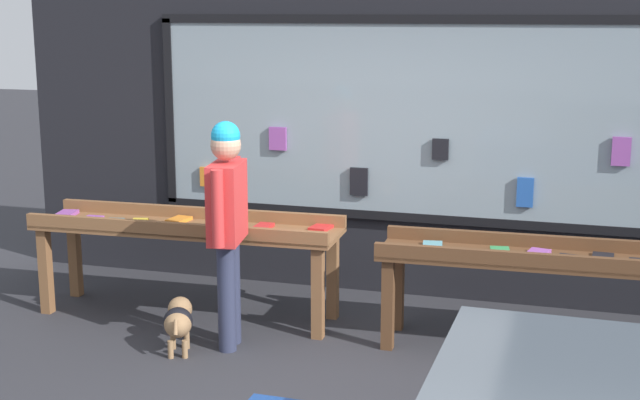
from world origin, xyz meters
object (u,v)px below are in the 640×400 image
(display_table_right, at_px, (553,266))
(small_dog, at_px, (179,320))
(display_table_left, at_px, (186,234))
(person_browsing, at_px, (227,215))

(display_table_right, bearing_deg, small_dog, -164.10)
(display_table_left, height_order, person_browsing, person_browsing)
(display_table_left, height_order, small_dog, display_table_left)
(display_table_right, height_order, person_browsing, person_browsing)
(display_table_right, xyz_separation_m, person_browsing, (-2.41, -0.57, 0.36))
(small_dog, bearing_deg, display_table_right, -94.73)
(display_table_left, distance_m, display_table_right, 3.03)
(display_table_right, relative_size, small_dog, 5.17)
(display_table_left, relative_size, person_browsing, 1.50)
(person_browsing, bearing_deg, display_table_left, 37.85)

